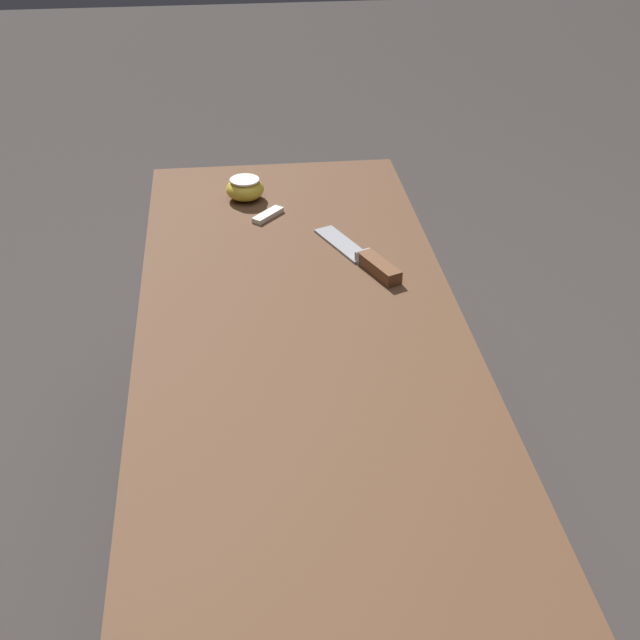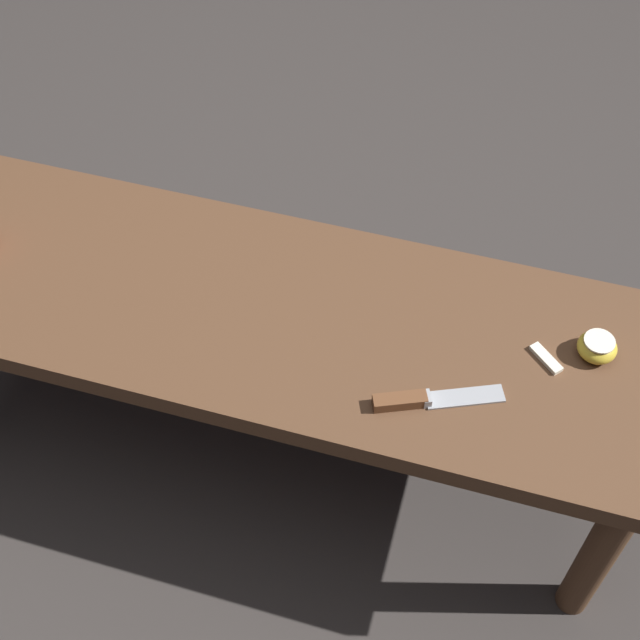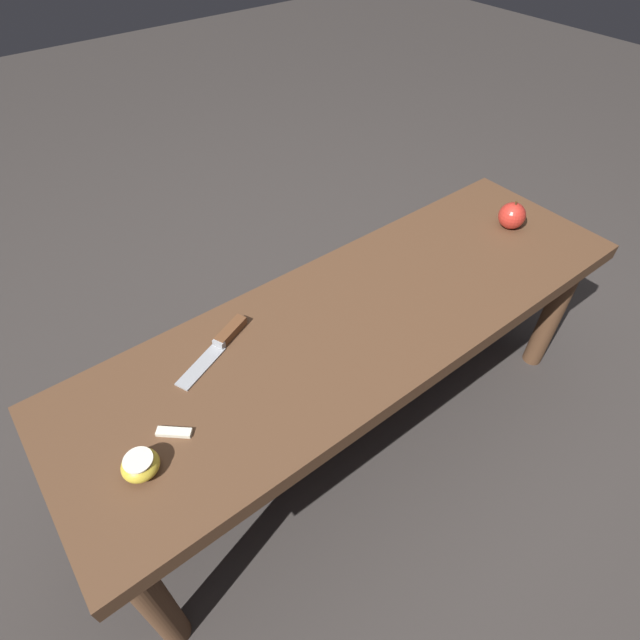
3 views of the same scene
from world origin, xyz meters
name	(u,v)px [view 1 (image 1 of 3)]	position (x,y,z in m)	size (l,w,h in m)	color
ground_plane	(314,639)	(0.00, 0.00, 0.00)	(8.00, 8.00, 0.00)	#383330
wooden_bench	(313,428)	(0.00, 0.00, 0.40)	(1.38, 0.44, 0.46)	brown
knife	(368,261)	(-0.29, 0.11, 0.47)	(0.20, 0.11, 0.02)	#9EA0A5
apple_cut	(245,189)	(-0.54, -0.06, 0.48)	(0.06, 0.06, 0.04)	gold
apple_slice_near_knife	(268,215)	(-0.47, -0.02, 0.47)	(0.06, 0.06, 0.01)	white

